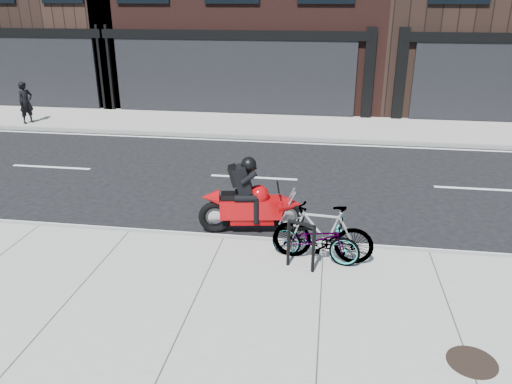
% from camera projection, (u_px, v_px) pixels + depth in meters
% --- Properties ---
extents(ground, '(120.00, 120.00, 0.00)m').
position_uv_depth(ground, '(241.00, 206.00, 11.92)').
color(ground, black).
rests_on(ground, ground).
extents(sidewalk_near, '(60.00, 6.00, 0.13)m').
position_uv_depth(sidewalk_near, '(181.00, 333.00, 7.30)').
color(sidewalk_near, gray).
rests_on(sidewalk_near, ground).
extents(sidewalk_far, '(60.00, 3.50, 0.13)m').
position_uv_depth(sidewalk_far, '(277.00, 126.00, 19.03)').
color(sidewalk_far, gray).
rests_on(sidewalk_far, ground).
extents(bike_rack, '(0.51, 0.23, 0.91)m').
position_uv_depth(bike_rack, '(301.00, 241.00, 8.73)').
color(bike_rack, black).
rests_on(bike_rack, sidewalk_near).
extents(bicycle_front, '(1.74, 0.93, 0.87)m').
position_uv_depth(bicycle_front, '(315.00, 239.00, 9.05)').
color(bicycle_front, gray).
rests_on(bicycle_front, sidewalk_near).
extents(bicycle_rear, '(1.87, 0.68, 1.10)m').
position_uv_depth(bicycle_rear, '(323.00, 233.00, 9.01)').
color(bicycle_rear, gray).
rests_on(bicycle_rear, sidewalk_near).
extents(motorcycle, '(2.23, 0.71, 1.67)m').
position_uv_depth(motorcycle, '(256.00, 202.00, 10.36)').
color(motorcycle, black).
rests_on(motorcycle, ground).
extents(pedestrian, '(0.59, 0.68, 1.57)m').
position_uv_depth(pedestrian, '(26.00, 103.00, 18.88)').
color(pedestrian, black).
rests_on(pedestrian, sidewalk_far).
extents(manhole_cover, '(0.87, 0.87, 0.02)m').
position_uv_depth(manhole_cover, '(472.00, 362.00, 6.62)').
color(manhole_cover, black).
rests_on(manhole_cover, sidewalk_near).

